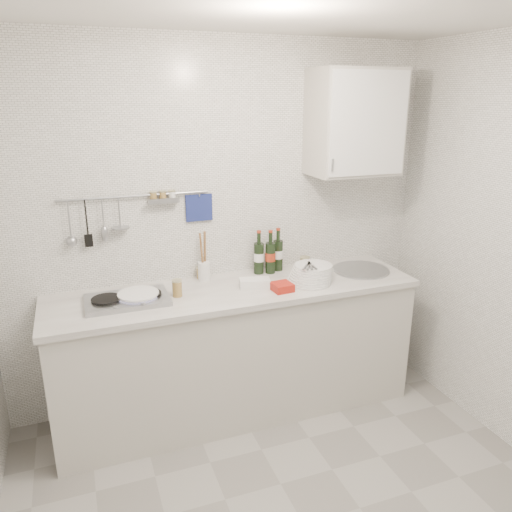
{
  "coord_description": "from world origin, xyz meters",
  "views": [
    {
      "loc": [
        -0.94,
        -1.81,
        2.13
      ],
      "look_at": [
        0.07,
        0.9,
        1.19
      ],
      "focal_mm": 35.0,
      "sensor_mm": 36.0,
      "label": 1
    }
  ],
  "objects_px": {
    "plate_stack_sink": "(311,274)",
    "utensil_crock": "(204,268)",
    "wall_cabinet": "(355,123)",
    "wine_bottles": "(269,251)",
    "plate_stack_hob": "(137,297)"
  },
  "relations": [
    {
      "from": "utensil_crock",
      "to": "wine_bottles",
      "type": "bearing_deg",
      "value": -1.1
    },
    {
      "from": "plate_stack_sink",
      "to": "utensil_crock",
      "type": "xyz_separation_m",
      "value": [
        -0.67,
        0.29,
        0.03
      ]
    },
    {
      "from": "wall_cabinet",
      "to": "plate_stack_hob",
      "type": "distance_m",
      "value": 1.84
    },
    {
      "from": "wall_cabinet",
      "to": "utensil_crock",
      "type": "xyz_separation_m",
      "value": [
        -1.06,
        0.1,
        -0.95
      ]
    },
    {
      "from": "wine_bottles",
      "to": "plate_stack_hob",
      "type": "bearing_deg",
      "value": -167.32
    },
    {
      "from": "plate_stack_hob",
      "to": "plate_stack_sink",
      "type": "bearing_deg",
      "value": -3.24
    },
    {
      "from": "plate_stack_sink",
      "to": "utensil_crock",
      "type": "relative_size",
      "value": 0.94
    },
    {
      "from": "plate_stack_hob",
      "to": "utensil_crock",
      "type": "distance_m",
      "value": 0.54
    },
    {
      "from": "wall_cabinet",
      "to": "utensil_crock",
      "type": "relative_size",
      "value": 2.01
    },
    {
      "from": "wine_bottles",
      "to": "utensil_crock",
      "type": "height_order",
      "value": "utensil_crock"
    },
    {
      "from": "plate_stack_sink",
      "to": "wine_bottles",
      "type": "height_order",
      "value": "wine_bottles"
    },
    {
      "from": "wall_cabinet",
      "to": "utensil_crock",
      "type": "height_order",
      "value": "wall_cabinet"
    },
    {
      "from": "wine_bottles",
      "to": "utensil_crock",
      "type": "bearing_deg",
      "value": 178.9
    },
    {
      "from": "plate_stack_hob",
      "to": "wine_bottles",
      "type": "height_order",
      "value": "wine_bottles"
    },
    {
      "from": "wall_cabinet",
      "to": "plate_stack_sink",
      "type": "distance_m",
      "value": 1.07
    }
  ]
}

